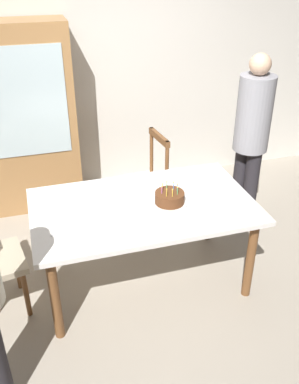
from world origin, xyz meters
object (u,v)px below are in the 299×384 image
(birthday_cake, at_px, (170,198))
(plate_near_celebrant, at_px, (87,230))
(dining_table, at_px, (143,213))
(china_cabinet, at_px, (19,121))
(plate_far_side, at_px, (125,191))
(person_guest, at_px, (251,134))
(chair_spindle_back, at_px, (143,184))

(birthday_cake, xyz_separation_m, plate_near_celebrant, (-0.66, -0.18, -0.04))
(dining_table, distance_m, china_cabinet, 1.79)
(birthday_cake, bearing_deg, plate_near_celebrant, -165.04)
(plate_far_side, bearing_deg, plate_near_celebrant, -130.25)
(dining_table, relative_size, person_guest, 1.00)
(birthday_cake, bearing_deg, dining_table, 165.97)
(dining_table, bearing_deg, birthday_cake, -14.03)
(plate_near_celebrant, height_order, person_guest, person_guest)
(dining_table, bearing_deg, person_guest, 25.06)
(plate_far_side, bearing_deg, birthday_cake, -44.42)
(birthday_cake, xyz_separation_m, person_guest, (1.00, 0.61, 0.17))
(dining_table, height_order, person_guest, person_guest)
(plate_near_celebrant, relative_size, china_cabinet, 0.12)
(chair_spindle_back, relative_size, person_guest, 0.56)
(birthday_cake, bearing_deg, chair_spindle_back, 87.86)
(dining_table, relative_size, plate_far_side, 7.72)
(plate_near_celebrant, distance_m, person_guest, 1.85)
(birthday_cake, distance_m, plate_near_celebrant, 0.69)
(person_guest, bearing_deg, china_cabinet, 153.86)
(plate_far_side, height_order, person_guest, person_guest)
(plate_near_celebrant, bearing_deg, chair_spindle_back, 56.52)
(chair_spindle_back, relative_size, china_cabinet, 0.50)
(plate_far_side, relative_size, chair_spindle_back, 0.23)
(plate_near_celebrant, height_order, chair_spindle_back, chair_spindle_back)
(person_guest, bearing_deg, plate_near_celebrant, -154.73)
(birthday_cake, relative_size, chair_spindle_back, 0.29)
(person_guest, bearing_deg, plate_far_side, -165.42)
(plate_near_celebrant, xyz_separation_m, chair_spindle_back, (0.69, 1.05, -0.30))
(chair_spindle_back, xyz_separation_m, china_cabinet, (-1.07, 0.73, 0.49))
(birthday_cake, bearing_deg, person_guest, 31.29)
(plate_far_side, height_order, china_cabinet, china_cabinet)
(plate_far_side, xyz_separation_m, china_cabinet, (-0.76, 1.33, 0.19))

